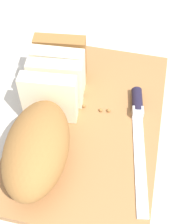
# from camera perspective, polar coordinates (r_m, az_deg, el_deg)

# --- Properties ---
(ground_plane) EXTENTS (3.00, 3.00, 0.00)m
(ground_plane) POSITION_cam_1_polar(r_m,az_deg,el_deg) (0.66, -0.00, -2.62)
(ground_plane) COLOR beige
(cutting_board) EXTENTS (0.46, 0.29, 0.02)m
(cutting_board) POSITION_cam_1_polar(r_m,az_deg,el_deg) (0.65, -0.00, -2.13)
(cutting_board) COLOR #9E6B3D
(cutting_board) RESTS_ON ground_plane
(bread_loaf) EXTENTS (0.35, 0.14, 0.11)m
(bread_loaf) POSITION_cam_1_polar(r_m,az_deg,el_deg) (0.58, -8.11, -1.17)
(bread_loaf) COLOR #996633
(bread_loaf) RESTS_ON cutting_board
(bread_knife) EXTENTS (0.28, 0.07, 0.02)m
(bread_knife) POSITION_cam_1_polar(r_m,az_deg,el_deg) (0.64, 8.83, -0.84)
(bread_knife) COLOR silver
(bread_knife) RESTS_ON cutting_board
(crumb_near_knife) EXTENTS (0.01, 0.01, 0.01)m
(crumb_near_knife) POSITION_cam_1_polar(r_m,az_deg,el_deg) (0.65, 3.51, 0.27)
(crumb_near_knife) COLOR #996633
(crumb_near_knife) RESTS_ON cutting_board
(crumb_near_loaf) EXTENTS (0.01, 0.01, 0.01)m
(crumb_near_loaf) POSITION_cam_1_polar(r_m,az_deg,el_deg) (0.66, -1.02, 1.08)
(crumb_near_loaf) COLOR #996633
(crumb_near_loaf) RESTS_ON cutting_board
(crumb_stray_left) EXTENTS (0.01, 0.01, 0.01)m
(crumb_stray_left) POSITION_cam_1_polar(r_m,az_deg,el_deg) (0.65, 2.08, 0.34)
(crumb_stray_left) COLOR #996633
(crumb_stray_left) RESTS_ON cutting_board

